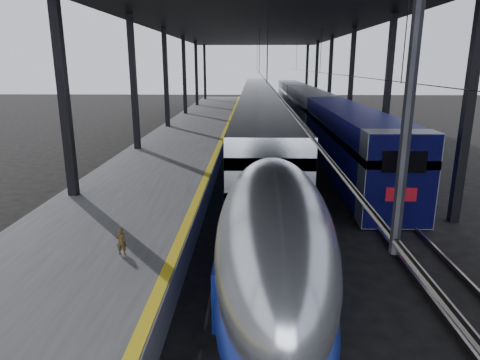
{
  "coord_description": "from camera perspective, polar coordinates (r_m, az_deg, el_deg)",
  "views": [
    {
      "loc": [
        1.47,
        -11.49,
        6.13
      ],
      "look_at": [
        1.02,
        3.77,
        2.0
      ],
      "focal_mm": 32.0,
      "sensor_mm": 36.0,
      "label": 1
    }
  ],
  "objects": [
    {
      "name": "rails",
      "position": [
        32.21,
        7.06,
        4.2
      ],
      "size": [
        6.52,
        80.0,
        0.16
      ],
      "color": "slate",
      "rests_on": "ground"
    },
    {
      "name": "tgv_train",
      "position": [
        37.08,
        2.51,
        8.58
      ],
      "size": [
        2.84,
        65.2,
        4.07
      ],
      "color": "silver",
      "rests_on": "ground"
    },
    {
      "name": "child",
      "position": [
        12.42,
        -15.56,
        -7.87
      ],
      "size": [
        0.29,
        0.19,
        0.79
      ],
      "primitive_type": "imported",
      "rotation": [
        0.0,
        0.0,
        3.13
      ],
      "color": "#453417",
      "rests_on": "platform"
    },
    {
      "name": "platform",
      "position": [
        32.37,
        -7.21,
        5.01
      ],
      "size": [
        6.0,
        80.0,
        1.0
      ],
      "primitive_type": "cube",
      "color": "#4C4C4F",
      "rests_on": "ground"
    },
    {
      "name": "ground",
      "position": [
        13.11,
        -5.08,
        -12.82
      ],
      "size": [
        160.0,
        160.0,
        0.0
      ],
      "primitive_type": "plane",
      "color": "black",
      "rests_on": "ground"
    },
    {
      "name": "canopy",
      "position": [
        31.63,
        2.61,
        20.54
      ],
      "size": [
        18.0,
        75.0,
        9.47
      ],
      "color": "black",
      "rests_on": "ground"
    },
    {
      "name": "second_train",
      "position": [
        43.19,
        9.14,
        9.33
      ],
      "size": [
        2.72,
        56.05,
        3.74
      ],
      "color": "navy",
      "rests_on": "ground"
    },
    {
      "name": "yellow_strip",
      "position": [
        31.98,
        -2.25,
        5.91
      ],
      "size": [
        0.3,
        80.0,
        0.01
      ],
      "primitive_type": "cube",
      "color": "yellow",
      "rests_on": "platform"
    }
  ]
}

